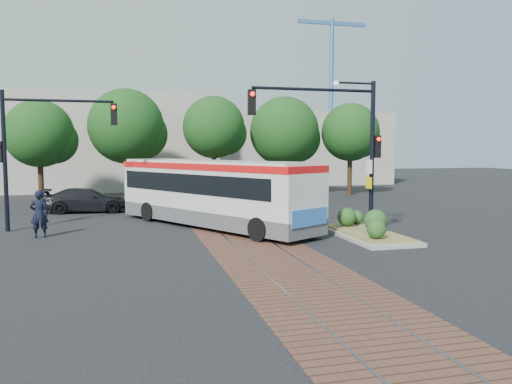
% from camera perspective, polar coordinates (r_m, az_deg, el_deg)
% --- Properties ---
extents(ground, '(120.00, 120.00, 0.00)m').
position_cam_1_polar(ground, '(19.97, -1.32, -5.23)').
color(ground, black).
rests_on(ground, ground).
extents(trackbed, '(3.60, 40.00, 0.02)m').
position_cam_1_polar(trackbed, '(23.83, -3.51, -3.55)').
color(trackbed, brown).
rests_on(trackbed, ground).
extents(tree_row, '(26.40, 5.60, 7.67)m').
position_cam_1_polar(tree_row, '(36.03, -5.42, 7.05)').
color(tree_row, '#382314').
rests_on(tree_row, ground).
extents(warehouses, '(40.00, 13.00, 8.00)m').
position_cam_1_polar(warehouses, '(48.05, -9.79, 5.25)').
color(warehouses, '#ADA899').
rests_on(warehouses, ground).
extents(crane, '(8.00, 0.50, 18.00)m').
position_cam_1_polar(crane, '(58.15, 8.60, 12.19)').
color(crane, '#3F72B2').
rests_on(crane, ground).
extents(city_bus, '(7.75, 10.86, 3.01)m').
position_cam_1_polar(city_bus, '(22.61, -5.07, 0.24)').
color(city_bus, '#4B4B4E').
rests_on(city_bus, ground).
extents(traffic_island, '(2.20, 5.20, 1.13)m').
position_cam_1_polar(traffic_island, '(20.72, 12.39, -4.05)').
color(traffic_island, gray).
rests_on(traffic_island, ground).
extents(signal_pole_main, '(5.49, 0.46, 6.00)m').
position_cam_1_polar(signal_pole_main, '(20.14, 10.03, 6.67)').
color(signal_pole_main, black).
rests_on(signal_pole_main, ground).
extents(signal_pole_left, '(4.99, 0.34, 6.00)m').
position_cam_1_polar(signal_pole_left, '(23.47, -24.14, 5.35)').
color(signal_pole_left, black).
rests_on(signal_pole_left, ground).
extents(officer, '(0.74, 0.54, 1.90)m').
position_cam_1_polar(officer, '(21.61, -23.53, -2.31)').
color(officer, black).
rests_on(officer, ground).
extents(parked_car, '(4.75, 2.15, 1.35)m').
position_cam_1_polar(parked_car, '(29.33, -18.72, -0.88)').
color(parked_car, black).
rests_on(parked_car, ground).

